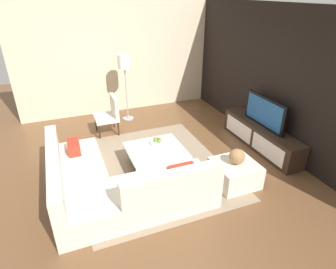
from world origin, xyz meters
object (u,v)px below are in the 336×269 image
object	(u,v)px
media_console	(261,136)
floor_lamp	(125,66)
fruit_bowl	(157,141)
sectional_couch	(112,184)
television	(265,112)
accent_chair_near	(110,113)
decorative_ball	(237,157)
coffee_table	(156,157)
ottoman	(235,173)

from	to	relation	value
media_console	floor_lamp	size ratio (longest dim) A/B	1.28
floor_lamp	fruit_bowl	distance (m)	2.39
sectional_couch	fruit_bowl	xyz separation A→B (m)	(-0.78, 1.05, 0.16)
television	floor_lamp	world-z (taller)	floor_lamp
accent_chair_near	decorative_ball	xyz separation A→B (m)	(2.74, 1.57, 0.04)
sectional_couch	television	bearing A→B (deg)	98.80
media_console	sectional_couch	size ratio (longest dim) A/B	0.89
accent_chair_near	sectional_couch	bearing A→B (deg)	-8.96
television	accent_chair_near	world-z (taller)	television
fruit_bowl	accent_chair_near	bearing A→B (deg)	-159.88
coffee_table	decorative_ball	bearing A→B (deg)	48.15
coffee_table	floor_lamp	bearing A→B (deg)	178.26
ottoman	fruit_bowl	world-z (taller)	fruit_bowl
floor_lamp	ottoman	distance (m)	3.69
media_console	decorative_ball	bearing A→B (deg)	-54.23
sectional_couch	ottoman	distance (m)	2.07
media_console	ottoman	size ratio (longest dim) A/B	3.02
media_console	sectional_couch	bearing A→B (deg)	-81.20
coffee_table	ottoman	bearing A→B (deg)	48.15
floor_lamp	ottoman	bearing A→B (deg)	16.86
television	coffee_table	world-z (taller)	television
floor_lamp	decorative_ball	xyz separation A→B (m)	(3.34, 1.01, -0.85)
ottoman	floor_lamp	bearing A→B (deg)	-163.14
media_console	floor_lamp	distance (m)	3.51
sectional_couch	decorative_ball	xyz separation A→B (m)	(0.37, 2.04, 0.26)
television	accent_chair_near	size ratio (longest dim) A/B	1.32
television	coffee_table	bearing A→B (deg)	-92.49
decorative_ball	fruit_bowl	bearing A→B (deg)	-139.43
coffee_table	media_console	bearing A→B (deg)	87.51
sectional_couch	coffee_table	bearing A→B (deg)	122.34
television	floor_lamp	bearing A→B (deg)	-138.00
television	ottoman	size ratio (longest dim) A/B	1.65
ottoman	decorative_ball	bearing A→B (deg)	0.00
media_console	decorative_ball	size ratio (longest dim) A/B	8.00
media_console	fruit_bowl	xyz separation A→B (m)	(-0.28, -2.20, 0.18)
sectional_couch	coffee_table	distance (m)	1.13
media_console	sectional_couch	distance (m)	3.29
coffee_table	floor_lamp	distance (m)	2.65
fruit_bowl	coffee_table	bearing A→B (deg)	-28.83
fruit_bowl	decorative_ball	xyz separation A→B (m)	(1.15, 0.99, 0.10)
media_console	fruit_bowl	bearing A→B (deg)	-97.26
television	sectional_couch	bearing A→B (deg)	-81.20
media_console	television	bearing A→B (deg)	90.00
floor_lamp	media_console	bearing A→B (deg)	41.99
media_console	television	world-z (taller)	television
coffee_table	accent_chair_near	distance (m)	1.86
floor_lamp	ottoman	size ratio (longest dim) A/B	2.35
television	floor_lamp	distance (m)	3.37
floor_lamp	decorative_ball	size ratio (longest dim) A/B	6.24
television	decorative_ball	size ratio (longest dim) A/B	4.36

